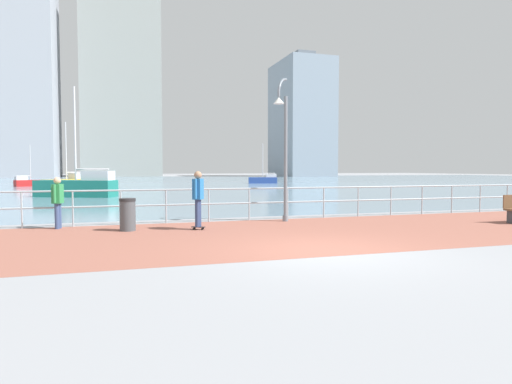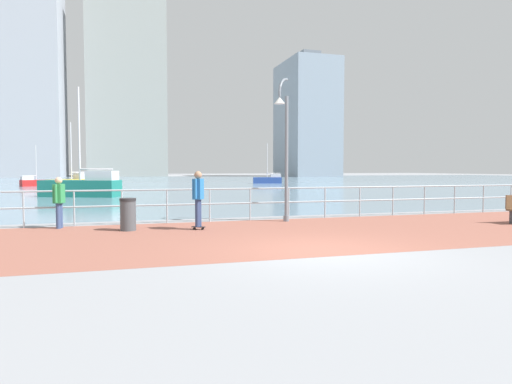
{
  "view_description": "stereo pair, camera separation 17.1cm",
  "coord_description": "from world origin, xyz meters",
  "px_view_note": "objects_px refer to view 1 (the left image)",
  "views": [
    {
      "loc": [
        -4.25,
        -8.61,
        1.77
      ],
      "look_at": [
        -0.49,
        3.54,
        1.1
      ],
      "focal_mm": 31.17,
      "sensor_mm": 36.0,
      "label": 1
    },
    {
      "loc": [
        -4.09,
        -8.66,
        1.77
      ],
      "look_at": [
        -0.49,
        3.54,
        1.1
      ],
      "focal_mm": 31.17,
      "sensor_mm": 36.0,
      "label": 2
    }
  ],
  "objects_px": {
    "sailboat_yellow": "(264,180)",
    "sailboat_ivory": "(30,182)",
    "lamppost": "(283,143)",
    "trash_bin": "(128,214)",
    "sailboat_navy": "(68,183)",
    "skateboarder": "(198,195)",
    "sailboat_white": "(79,186)",
    "bystander": "(58,199)"
  },
  "relations": [
    {
      "from": "sailboat_yellow",
      "to": "sailboat_ivory",
      "type": "height_order",
      "value": "sailboat_yellow"
    },
    {
      "from": "lamppost",
      "to": "trash_bin",
      "type": "xyz_separation_m",
      "value": [
        -4.99,
        -0.71,
        -2.16
      ]
    },
    {
      "from": "sailboat_yellow",
      "to": "lamppost",
      "type": "bearing_deg",
      "value": -107.27
    },
    {
      "from": "trash_bin",
      "to": "sailboat_navy",
      "type": "height_order",
      "value": "sailboat_navy"
    },
    {
      "from": "skateboarder",
      "to": "sailboat_white",
      "type": "bearing_deg",
      "value": 104.97
    },
    {
      "from": "skateboarder",
      "to": "trash_bin",
      "type": "distance_m",
      "value": 2.07
    },
    {
      "from": "sailboat_white",
      "to": "bystander",
      "type": "bearing_deg",
      "value": -87.55
    },
    {
      "from": "bystander",
      "to": "sailboat_ivory",
      "type": "distance_m",
      "value": 35.87
    },
    {
      "from": "lamppost",
      "to": "sailboat_white",
      "type": "xyz_separation_m",
      "value": [
        -7.61,
        16.04,
        -1.98
      ]
    },
    {
      "from": "lamppost",
      "to": "sailboat_navy",
      "type": "distance_m",
      "value": 28.95
    },
    {
      "from": "lamppost",
      "to": "sailboat_white",
      "type": "height_order",
      "value": "sailboat_white"
    },
    {
      "from": "lamppost",
      "to": "trash_bin",
      "type": "relative_size",
      "value": 5.12
    },
    {
      "from": "lamppost",
      "to": "skateboarder",
      "type": "relative_size",
      "value": 2.8
    },
    {
      "from": "trash_bin",
      "to": "sailboat_white",
      "type": "height_order",
      "value": "sailboat_white"
    },
    {
      "from": "trash_bin",
      "to": "sailboat_ivory",
      "type": "distance_m",
      "value": 37.33
    },
    {
      "from": "lamppost",
      "to": "sailboat_ivory",
      "type": "relative_size",
      "value": 1.15
    },
    {
      "from": "sailboat_yellow",
      "to": "trash_bin",
      "type": "bearing_deg",
      "value": -113.61
    },
    {
      "from": "skateboarder",
      "to": "bystander",
      "type": "height_order",
      "value": "skateboarder"
    },
    {
      "from": "sailboat_navy",
      "to": "trash_bin",
      "type": "bearing_deg",
      "value": -81.15
    },
    {
      "from": "skateboarder",
      "to": "sailboat_yellow",
      "type": "xyz_separation_m",
      "value": [
        14.56,
        38.16,
        -0.56
      ]
    },
    {
      "from": "sailboat_white",
      "to": "sailboat_navy",
      "type": "relative_size",
      "value": 1.2
    },
    {
      "from": "lamppost",
      "to": "sailboat_yellow",
      "type": "height_order",
      "value": "sailboat_yellow"
    },
    {
      "from": "skateboarder",
      "to": "sailboat_ivory",
      "type": "height_order",
      "value": "sailboat_ivory"
    },
    {
      "from": "trash_bin",
      "to": "sailboat_yellow",
      "type": "bearing_deg",
      "value": 66.39
    },
    {
      "from": "bystander",
      "to": "trash_bin",
      "type": "bearing_deg",
      "value": -28.97
    },
    {
      "from": "lamppost",
      "to": "bystander",
      "type": "relative_size",
      "value": 3.12
    },
    {
      "from": "lamppost",
      "to": "sailboat_yellow",
      "type": "bearing_deg",
      "value": 72.73
    },
    {
      "from": "skateboarder",
      "to": "trash_bin",
      "type": "relative_size",
      "value": 1.83
    },
    {
      "from": "trash_bin",
      "to": "bystander",
      "type": "bearing_deg",
      "value": 151.03
    },
    {
      "from": "sailboat_ivory",
      "to": "lamppost",
      "type": "bearing_deg",
      "value": -68.82
    },
    {
      "from": "sailboat_navy",
      "to": "sailboat_white",
      "type": "bearing_deg",
      "value": -81.22
    },
    {
      "from": "lamppost",
      "to": "sailboat_ivory",
      "type": "distance_m",
      "value": 38.22
    },
    {
      "from": "skateboarder",
      "to": "sailboat_white",
      "type": "relative_size",
      "value": 0.25
    },
    {
      "from": "trash_bin",
      "to": "sailboat_yellow",
      "type": "height_order",
      "value": "sailboat_yellow"
    },
    {
      "from": "skateboarder",
      "to": "bystander",
      "type": "xyz_separation_m",
      "value": [
        -3.91,
        1.46,
        -0.13
      ]
    },
    {
      "from": "trash_bin",
      "to": "sailboat_ivory",
      "type": "bearing_deg",
      "value": 103.62
    },
    {
      "from": "sailboat_ivory",
      "to": "sailboat_navy",
      "type": "height_order",
      "value": "sailboat_navy"
    },
    {
      "from": "sailboat_ivory",
      "to": "sailboat_white",
      "type": "relative_size",
      "value": 0.6
    },
    {
      "from": "sailboat_yellow",
      "to": "sailboat_navy",
      "type": "distance_m",
      "value": 23.05
    },
    {
      "from": "lamppost",
      "to": "sailboat_yellow",
      "type": "relative_size",
      "value": 0.99
    },
    {
      "from": "skateboarder",
      "to": "sailboat_white",
      "type": "xyz_separation_m",
      "value": [
        -4.58,
        17.12,
        -0.36
      ]
    },
    {
      "from": "sailboat_ivory",
      "to": "skateboarder",
      "type": "bearing_deg",
      "value": -73.66
    }
  ]
}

